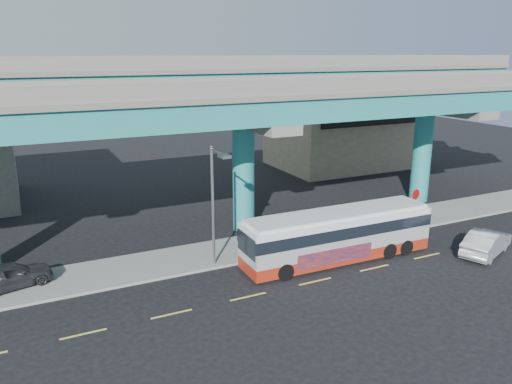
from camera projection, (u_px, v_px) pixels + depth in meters
name	position (u px, v px, depth m)	size (l,w,h in m)	color
ground	(312.00, 279.00, 27.21)	(120.00, 120.00, 0.00)	black
sidewalk	(267.00, 244.00, 31.96)	(70.00, 4.00, 0.15)	gray
lane_markings	(315.00, 281.00, 26.95)	(58.00, 0.12, 0.01)	#D8C64C
viaduct	(242.00, 97.00, 32.63)	(52.00, 12.40, 11.70)	teal
building_beige	(342.00, 133.00, 53.72)	(14.00, 10.23, 7.00)	tan
transit_bus	(338.00, 234.00, 29.31)	(11.87, 2.71, 3.03)	maroon
sedan	(486.00, 242.00, 30.41)	(4.96, 3.29, 1.55)	#A8A7AC
parked_car	(9.00, 276.00, 25.68)	(4.42, 2.64, 1.41)	#2C2D31
street_lamp	(216.00, 190.00, 27.19)	(0.50, 2.30, 6.92)	gray
stop_sign	(415.00, 199.00, 34.91)	(0.78, 0.15, 2.62)	gray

